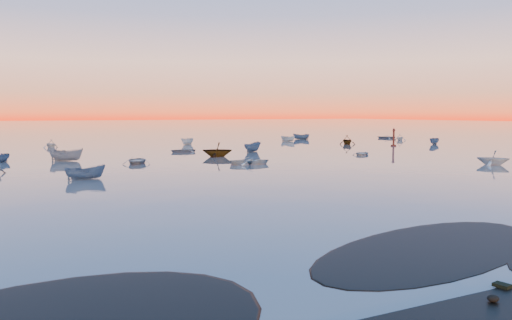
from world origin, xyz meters
TOP-DOWN VIEW (x-y plane):
  - ground at (0.00, 100.00)m, footprint 600.00×600.00m
  - moored_fleet at (0.00, 53.00)m, footprint 124.00×58.00m
  - boat_near_center at (-12.50, 32.15)m, footprint 1.73×3.62m
  - boat_near_right at (30.71, 24.61)m, footprint 3.84×3.35m
  - channel_marker at (42.82, 54.54)m, footprint 0.95×0.95m

SIDE VIEW (x-z plane):
  - ground at x=0.00m, z-range 0.00..0.00m
  - moored_fleet at x=0.00m, z-range -0.60..0.60m
  - boat_near_center at x=-12.50m, z-range -0.61..0.61m
  - boat_near_right at x=30.71m, z-range -0.62..0.62m
  - channel_marker at x=42.82m, z-range -0.35..3.02m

